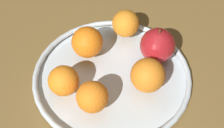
# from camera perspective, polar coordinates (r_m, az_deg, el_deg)

# --- Properties ---
(ground_plane) EXTENTS (1.16, 1.16, 0.04)m
(ground_plane) POSITION_cam_1_polar(r_m,az_deg,el_deg) (0.73, 0.00, -3.46)
(ground_plane) COLOR olive
(fruit_bowl) EXTENTS (0.35, 0.35, 0.02)m
(fruit_bowl) POSITION_cam_1_polar(r_m,az_deg,el_deg) (0.71, 0.00, -2.04)
(fruit_bowl) COLOR silver
(fruit_bowl) RESTS_ON ground_plane
(apple) EXTENTS (0.08, 0.08, 0.09)m
(apple) POSITION_cam_1_polar(r_m,az_deg,el_deg) (0.71, 8.18, 3.32)
(apple) COLOR #AC1C23
(apple) RESTS_ON fruit_bowl
(orange_back_left) EXTENTS (0.07, 0.07, 0.07)m
(orange_back_left) POSITION_cam_1_polar(r_m,az_deg,el_deg) (0.77, 2.49, 7.27)
(orange_back_left) COLOR orange
(orange_back_left) RESTS_ON fruit_bowl
(orange_back_right) EXTENTS (0.07, 0.07, 0.07)m
(orange_back_right) POSITION_cam_1_polar(r_m,az_deg,el_deg) (0.72, -4.46, 3.92)
(orange_back_right) COLOR orange
(orange_back_right) RESTS_ON fruit_bowl
(orange_center) EXTENTS (0.07, 0.07, 0.07)m
(orange_center) POSITION_cam_1_polar(r_m,az_deg,el_deg) (0.66, 6.44, -2.02)
(orange_center) COLOR orange
(orange_center) RESTS_ON fruit_bowl
(orange_front_left) EXTENTS (0.06, 0.06, 0.06)m
(orange_front_left) POSITION_cam_1_polar(r_m,az_deg,el_deg) (0.63, -3.55, -5.92)
(orange_front_left) COLOR orange
(orange_front_left) RESTS_ON fruit_bowl
(orange_front_right) EXTENTS (0.06, 0.06, 0.06)m
(orange_front_right) POSITION_cam_1_polar(r_m,az_deg,el_deg) (0.66, -8.69, -2.99)
(orange_front_right) COLOR orange
(orange_front_right) RESTS_ON fruit_bowl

